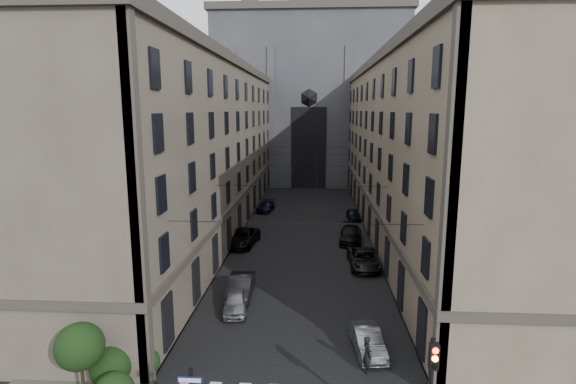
% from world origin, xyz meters
% --- Properties ---
extents(sidewalk_left, '(7.00, 80.00, 0.15)m').
position_xyz_m(sidewalk_left, '(-10.50, 36.00, 0.07)').
color(sidewalk_left, '#383533').
rests_on(sidewalk_left, ground).
extents(sidewalk_right, '(7.00, 80.00, 0.15)m').
position_xyz_m(sidewalk_right, '(10.50, 36.00, 0.07)').
color(sidewalk_right, '#383533').
rests_on(sidewalk_right, ground).
extents(building_left, '(13.60, 60.60, 18.85)m').
position_xyz_m(building_left, '(-13.44, 36.00, 9.34)').
color(building_left, '#484037').
rests_on(building_left, ground).
extents(building_right, '(13.60, 60.60, 18.85)m').
position_xyz_m(building_right, '(13.44, 36.00, 9.34)').
color(building_right, brown).
rests_on(building_right, ground).
extents(gothic_tower, '(35.00, 23.00, 58.00)m').
position_xyz_m(gothic_tower, '(0.00, 74.96, 17.80)').
color(gothic_tower, '#2D2D33').
rests_on(gothic_tower, ground).
extents(shrub_cluster, '(3.90, 4.40, 3.90)m').
position_xyz_m(shrub_cluster, '(-8.72, 5.01, 1.80)').
color(shrub_cluster, black).
rests_on(shrub_cluster, sidewalk_left).
extents(tram_wires, '(14.00, 60.00, 0.43)m').
position_xyz_m(tram_wires, '(0.00, 35.63, 7.25)').
color(tram_wires, black).
rests_on(tram_wires, ground).
extents(car_left_near, '(2.10, 4.20, 1.37)m').
position_xyz_m(car_left_near, '(-4.22, 14.78, 0.69)').
color(car_left_near, slate).
rests_on(car_left_near, ground).
extents(car_left_midnear, '(1.79, 4.85, 1.59)m').
position_xyz_m(car_left_midnear, '(-4.23, 17.07, 0.79)').
color(car_left_midnear, black).
rests_on(car_left_midnear, ground).
extents(car_left_midfar, '(3.38, 6.15, 1.63)m').
position_xyz_m(car_left_midfar, '(-6.20, 29.79, 0.82)').
color(car_left_midfar, black).
rests_on(car_left_midfar, ground).
extents(car_left_far, '(2.34, 4.74, 1.33)m').
position_xyz_m(car_left_far, '(-5.46, 45.33, 0.66)').
color(car_left_far, black).
rests_on(car_left_far, ground).
extents(car_right_near, '(1.95, 4.34, 1.38)m').
position_xyz_m(car_right_near, '(4.20, 10.05, 0.69)').
color(car_right_near, slate).
rests_on(car_right_near, ground).
extents(car_right_midnear, '(2.71, 5.58, 1.53)m').
position_xyz_m(car_right_midnear, '(5.47, 23.99, 0.76)').
color(car_right_midnear, black).
rests_on(car_right_midnear, ground).
extents(car_right_midfar, '(2.77, 5.64, 1.58)m').
position_xyz_m(car_right_midfar, '(4.91, 31.64, 0.79)').
color(car_right_midfar, black).
rests_on(car_right_midfar, ground).
extents(car_right_far, '(1.67, 3.89, 1.31)m').
position_xyz_m(car_right_far, '(5.97, 41.26, 0.65)').
color(car_right_far, black).
rests_on(car_right_far, ground).
extents(pedestrian, '(0.68, 0.84, 2.00)m').
position_xyz_m(pedestrian, '(3.96, 8.00, 1.00)').
color(pedestrian, black).
rests_on(pedestrian, ground).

